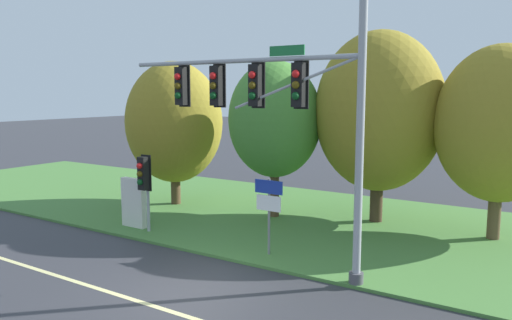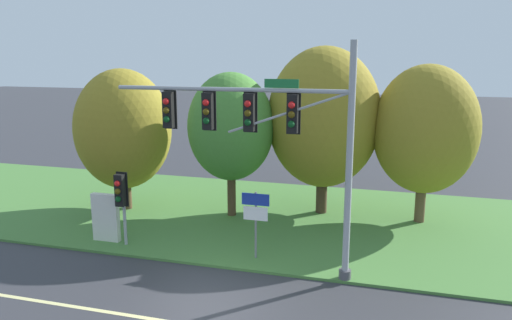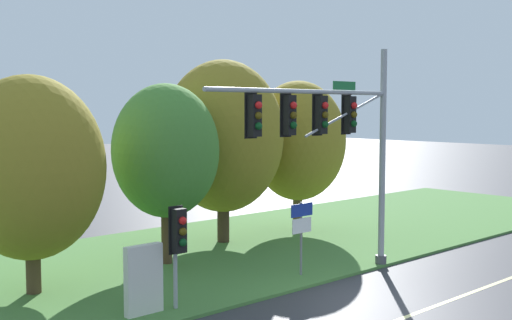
{
  "view_description": "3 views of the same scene",
  "coord_description": "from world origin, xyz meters",
  "px_view_note": "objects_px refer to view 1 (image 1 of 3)",
  "views": [
    {
      "loc": [
        8.56,
        -9.71,
        5.24
      ],
      "look_at": [
        -0.21,
        3.94,
        3.05
      ],
      "focal_mm": 35.0,
      "sensor_mm": 36.0,
      "label": 1
    },
    {
      "loc": [
        5.19,
        -12.69,
        7.35
      ],
      "look_at": [
        0.25,
        4.58,
        3.48
      ],
      "focal_mm": 35.0,
      "sensor_mm": 36.0,
      "label": 2
    },
    {
      "loc": [
        -14.73,
        -11.09,
        5.68
      ],
      "look_at": [
        -0.78,
        4.32,
        3.99
      ],
      "focal_mm": 45.0,
      "sensor_mm": 36.0,
      "label": 3
    }
  ],
  "objects_px": {
    "pedestrian_signal_near_kerb": "(144,177)",
    "route_sign_post": "(269,203)",
    "tree_left_of_mast": "(275,120)",
    "tree_behind_signpost": "(379,112)",
    "tree_mid_verge": "(500,124)",
    "traffic_signal_mast": "(273,104)",
    "info_kiosk": "(134,203)",
    "tree_nearest_road": "(174,122)"
  },
  "relations": [
    {
      "from": "route_sign_post",
      "to": "tree_behind_signpost",
      "type": "height_order",
      "value": "tree_behind_signpost"
    },
    {
      "from": "pedestrian_signal_near_kerb",
      "to": "tree_left_of_mast",
      "type": "xyz_separation_m",
      "value": [
        2.79,
        4.69,
        1.99
      ]
    },
    {
      "from": "info_kiosk",
      "to": "traffic_signal_mast",
      "type": "bearing_deg",
      "value": -7.19
    },
    {
      "from": "traffic_signal_mast",
      "to": "tree_nearest_road",
      "type": "xyz_separation_m",
      "value": [
        -8.14,
        4.8,
        -1.03
      ]
    },
    {
      "from": "tree_left_of_mast",
      "to": "tree_mid_verge",
      "type": "bearing_deg",
      "value": 9.76
    },
    {
      "from": "traffic_signal_mast",
      "to": "route_sign_post",
      "type": "distance_m",
      "value": 3.32
    },
    {
      "from": "tree_left_of_mast",
      "to": "tree_behind_signpost",
      "type": "relative_size",
      "value": 0.85
    },
    {
      "from": "traffic_signal_mast",
      "to": "route_sign_post",
      "type": "xyz_separation_m",
      "value": [
        -0.64,
        0.82,
        -3.16
      ]
    },
    {
      "from": "tree_left_of_mast",
      "to": "tree_behind_signpost",
      "type": "height_order",
      "value": "tree_behind_signpost"
    },
    {
      "from": "route_sign_post",
      "to": "pedestrian_signal_near_kerb",
      "type": "bearing_deg",
      "value": -176.8
    },
    {
      "from": "tree_left_of_mast",
      "to": "tree_mid_verge",
      "type": "xyz_separation_m",
      "value": [
        8.21,
        1.41,
        0.02
      ]
    },
    {
      "from": "tree_nearest_road",
      "to": "tree_left_of_mast",
      "type": "bearing_deg",
      "value": 4.69
    },
    {
      "from": "pedestrian_signal_near_kerb",
      "to": "tree_behind_signpost",
      "type": "xyz_separation_m",
      "value": [
        6.65,
        6.21,
        2.34
      ]
    },
    {
      "from": "tree_behind_signpost",
      "to": "tree_mid_verge",
      "type": "height_order",
      "value": "tree_behind_signpost"
    },
    {
      "from": "pedestrian_signal_near_kerb",
      "to": "tree_mid_verge",
      "type": "height_order",
      "value": "tree_mid_verge"
    },
    {
      "from": "traffic_signal_mast",
      "to": "tree_left_of_mast",
      "type": "xyz_separation_m",
      "value": [
        -3.03,
        5.22,
        -0.78
      ]
    },
    {
      "from": "tree_left_of_mast",
      "to": "tree_mid_verge",
      "type": "distance_m",
      "value": 8.33
    },
    {
      "from": "pedestrian_signal_near_kerb",
      "to": "route_sign_post",
      "type": "bearing_deg",
      "value": 3.2
    },
    {
      "from": "route_sign_post",
      "to": "tree_mid_verge",
      "type": "bearing_deg",
      "value": 45.03
    },
    {
      "from": "pedestrian_signal_near_kerb",
      "to": "tree_left_of_mast",
      "type": "distance_m",
      "value": 5.81
    },
    {
      "from": "tree_behind_signpost",
      "to": "tree_nearest_road",
      "type": "bearing_deg",
      "value": -167.81
    },
    {
      "from": "tree_behind_signpost",
      "to": "tree_mid_verge",
      "type": "xyz_separation_m",
      "value": [
        4.34,
        -0.11,
        -0.34
      ]
    },
    {
      "from": "tree_behind_signpost",
      "to": "pedestrian_signal_near_kerb",
      "type": "bearing_deg",
      "value": -136.96
    },
    {
      "from": "tree_nearest_road",
      "to": "tree_behind_signpost",
      "type": "bearing_deg",
      "value": 12.19
    },
    {
      "from": "info_kiosk",
      "to": "tree_left_of_mast",
      "type": "bearing_deg",
      "value": 49.61
    },
    {
      "from": "route_sign_post",
      "to": "tree_left_of_mast",
      "type": "xyz_separation_m",
      "value": [
        -2.4,
        4.4,
        2.38
      ]
    },
    {
      "from": "traffic_signal_mast",
      "to": "info_kiosk",
      "type": "bearing_deg",
      "value": 172.81
    },
    {
      "from": "traffic_signal_mast",
      "to": "route_sign_post",
      "type": "height_order",
      "value": "traffic_signal_mast"
    },
    {
      "from": "route_sign_post",
      "to": "tree_left_of_mast",
      "type": "bearing_deg",
      "value": 118.56
    },
    {
      "from": "pedestrian_signal_near_kerb",
      "to": "route_sign_post",
      "type": "height_order",
      "value": "pedestrian_signal_near_kerb"
    },
    {
      "from": "tree_nearest_road",
      "to": "tree_left_of_mast",
      "type": "xyz_separation_m",
      "value": [
        5.11,
        0.42,
        0.25
      ]
    },
    {
      "from": "pedestrian_signal_near_kerb",
      "to": "tree_behind_signpost",
      "type": "distance_m",
      "value": 9.4
    },
    {
      "from": "route_sign_post",
      "to": "info_kiosk",
      "type": "height_order",
      "value": "route_sign_post"
    },
    {
      "from": "pedestrian_signal_near_kerb",
      "to": "tree_mid_verge",
      "type": "distance_m",
      "value": 12.73
    },
    {
      "from": "pedestrian_signal_near_kerb",
      "to": "tree_left_of_mast",
      "type": "bearing_deg",
      "value": 59.3
    },
    {
      "from": "route_sign_post",
      "to": "tree_nearest_road",
      "type": "relative_size",
      "value": 0.37
    },
    {
      "from": "pedestrian_signal_near_kerb",
      "to": "tree_behind_signpost",
      "type": "height_order",
      "value": "tree_behind_signpost"
    },
    {
      "from": "pedestrian_signal_near_kerb",
      "to": "route_sign_post",
      "type": "relative_size",
      "value": 1.17
    },
    {
      "from": "traffic_signal_mast",
      "to": "tree_nearest_road",
      "type": "relative_size",
      "value": 1.24
    },
    {
      "from": "tree_nearest_road",
      "to": "tree_left_of_mast",
      "type": "height_order",
      "value": "tree_nearest_road"
    },
    {
      "from": "pedestrian_signal_near_kerb",
      "to": "tree_nearest_road",
      "type": "distance_m",
      "value": 5.16
    },
    {
      "from": "traffic_signal_mast",
      "to": "tree_mid_verge",
      "type": "height_order",
      "value": "traffic_signal_mast"
    }
  ]
}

